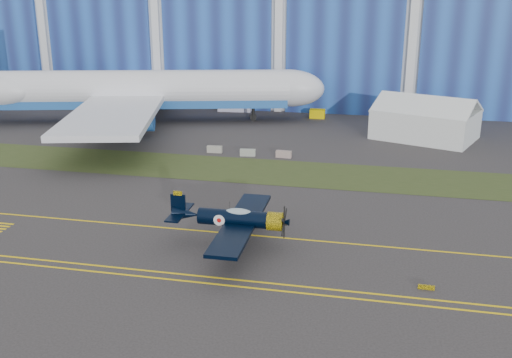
% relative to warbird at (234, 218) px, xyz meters
% --- Properties ---
extents(ground, '(260.00, 260.00, 0.00)m').
position_rel_warbird_xyz_m(ground, '(-6.30, 7.55, -2.56)').
color(ground, '#373335').
rests_on(ground, ground).
extents(grass_median, '(260.00, 10.00, 0.02)m').
position_rel_warbird_xyz_m(grass_median, '(-6.30, 21.55, -2.54)').
color(grass_median, '#475128').
rests_on(grass_median, ground).
extents(hangar, '(220.00, 45.70, 30.00)m').
position_rel_warbird_xyz_m(hangar, '(-6.30, 79.34, 12.40)').
color(hangar, silver).
rests_on(hangar, ground).
extents(taxiway_centreline, '(200.00, 0.20, 0.02)m').
position_rel_warbird_xyz_m(taxiway_centreline, '(-6.30, 2.55, -2.55)').
color(taxiway_centreline, yellow).
rests_on(taxiway_centreline, ground).
extents(edge_line_near, '(80.00, 0.20, 0.02)m').
position_rel_warbird_xyz_m(edge_line_near, '(-6.30, -6.95, -2.55)').
color(edge_line_near, yellow).
rests_on(edge_line_near, ground).
extents(edge_line_far, '(80.00, 0.20, 0.02)m').
position_rel_warbird_xyz_m(edge_line_far, '(-6.30, -5.95, -2.55)').
color(edge_line_far, yellow).
rests_on(edge_line_far, ground).
extents(guard_board_right, '(1.20, 0.15, 0.35)m').
position_rel_warbird_xyz_m(guard_board_right, '(15.70, -4.45, -2.39)').
color(guard_board_right, yellow).
rests_on(guard_board_right, ground).
extents(warbird, '(11.60, 13.96, 4.11)m').
position_rel_warbird_xyz_m(warbird, '(0.00, 0.00, 0.00)').
color(warbird, black).
rests_on(warbird, ground).
extents(jetliner, '(79.31, 71.88, 23.50)m').
position_rel_warbird_xyz_m(jetliner, '(-27.03, 43.98, 9.19)').
color(jetliner, white).
rests_on(jetliner, ground).
extents(tent, '(16.31, 14.17, 6.35)m').
position_rel_warbird_xyz_m(tent, '(17.84, 42.19, 0.61)').
color(tent, white).
rests_on(tent, ground).
extents(shipping_container, '(5.94, 2.70, 2.51)m').
position_rel_warbird_xyz_m(shipping_container, '(-13.79, 55.48, -1.30)').
color(shipping_container, silver).
rests_on(shipping_container, ground).
extents(tug, '(2.54, 1.63, 1.45)m').
position_rel_warbird_xyz_m(tug, '(1.09, 52.66, -1.83)').
color(tug, '#F3CF00').
rests_on(tug, ground).
extents(barrier_a, '(2.03, 0.72, 0.90)m').
position_rel_warbird_xyz_m(barrier_a, '(-9.79, 28.34, -2.11)').
color(barrier_a, gray).
rests_on(barrier_a, ground).
extents(barrier_b, '(2.05, 0.80, 0.90)m').
position_rel_warbird_xyz_m(barrier_b, '(-5.11, 27.67, -2.11)').
color(barrier_b, '#959B8F').
rests_on(barrier_b, ground).
extents(barrier_c, '(2.04, 0.73, 0.90)m').
position_rel_warbird_xyz_m(barrier_c, '(-0.41, 27.91, -2.11)').
color(barrier_c, gray).
rests_on(barrier_c, ground).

